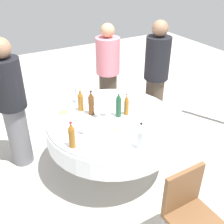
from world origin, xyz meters
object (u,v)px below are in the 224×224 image
at_px(plate_north, 143,100).
at_px(person_left, 12,103).
at_px(bottle_clear_east, 77,93).
at_px(plate_front, 118,130).
at_px(bottle_amber_far, 81,101).
at_px(bottle_clear_near, 140,137).
at_px(wine_glass_inner, 106,107).
at_px(dining_table, 112,128).
at_px(bottle_amber_south, 72,136).
at_px(wine_glass_near, 97,110).
at_px(bottle_dark_green_inner, 119,105).
at_px(bottle_amber_left, 126,105).
at_px(person_east, 108,75).
at_px(chair_outer, 189,209).
at_px(bottle_brown_outer, 91,104).
at_px(plate_west, 64,113).
at_px(wine_glass_outer, 82,126).
at_px(person_far, 156,77).

relative_size(plate_north, person_left, 0.14).
xyz_separation_m(bottle_clear_east, plate_front, (-0.12, 0.77, -0.13)).
relative_size(bottle_amber_far, bottle_clear_near, 0.97).
bearing_deg(bottle_clear_east, wine_glass_inner, 109.16).
distance_m(dining_table, bottle_amber_far, 0.49).
distance_m(bottle_amber_south, wine_glass_near, 0.59).
distance_m(bottle_clear_east, plate_north, 0.84).
bearing_deg(bottle_dark_green_inner, person_left, -33.44).
height_order(bottle_amber_left, bottle_clear_east, bottle_clear_east).
bearing_deg(bottle_amber_south, person_left, -69.45).
bearing_deg(bottle_clear_east, bottle_amber_far, 77.86).
xyz_separation_m(bottle_dark_green_inner, wine_glass_near, (0.22, -0.10, -0.05)).
bearing_deg(plate_front, bottle_amber_left, -137.20).
xyz_separation_m(bottle_amber_far, person_east, (-0.70, -0.62, -0.05)).
bearing_deg(plate_north, bottle_dark_green_inner, 20.12).
bearing_deg(person_east, chair_outer, -75.15).
bearing_deg(bottle_clear_east, bottle_clear_near, 97.93).
bearing_deg(dining_table, plate_front, 73.03).
xyz_separation_m(bottle_amber_south, person_east, (-1.06, -1.22, -0.06)).
bearing_deg(bottle_brown_outer, bottle_dark_green_inner, 142.11).
relative_size(dining_table, chair_outer, 1.75).
bearing_deg(chair_outer, plate_west, -74.67).
relative_size(plate_north, person_east, 0.14).
bearing_deg(bottle_dark_green_inner, wine_glass_near, -24.44).
bearing_deg(wine_glass_outer, bottle_amber_left, -169.24).
distance_m(bottle_amber_left, plate_west, 0.74).
bearing_deg(wine_glass_outer, plate_west, -86.91).
bearing_deg(plate_west, plate_front, 121.61).
xyz_separation_m(dining_table, bottle_brown_outer, (0.17, -0.18, 0.29)).
relative_size(bottle_amber_far, bottle_brown_outer, 0.94).
relative_size(wine_glass_outer, plate_north, 0.64).
bearing_deg(bottle_clear_near, bottle_amber_far, -78.05).
bearing_deg(bottle_amber_left, person_far, -148.05).
relative_size(wine_glass_inner, chair_outer, 0.18).
bearing_deg(bottle_clear_near, plate_front, -84.34).
distance_m(bottle_clear_east, wine_glass_inner, 0.48).
xyz_separation_m(bottle_clear_east, plate_north, (-0.75, 0.36, -0.13)).
height_order(bottle_clear_east, person_left, person_left).
bearing_deg(plate_front, person_far, -145.11).
bearing_deg(plate_west, chair_outer, 106.13).
relative_size(dining_table, plate_north, 6.92).
xyz_separation_m(bottle_dark_green_inner, person_far, (-0.90, -0.49, -0.03)).
height_order(wine_glass_near, person_far, person_far).
xyz_separation_m(bottle_brown_outer, person_left, (0.79, -0.49, -0.02)).
bearing_deg(plate_front, plate_north, -146.21).
height_order(dining_table, person_left, person_left).
relative_size(plate_west, person_left, 0.16).
xyz_separation_m(dining_table, wine_glass_inner, (0.05, -0.06, 0.26)).
xyz_separation_m(bottle_amber_left, person_east, (-0.28, -0.96, -0.05)).
bearing_deg(bottle_amber_south, person_east, -130.86).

